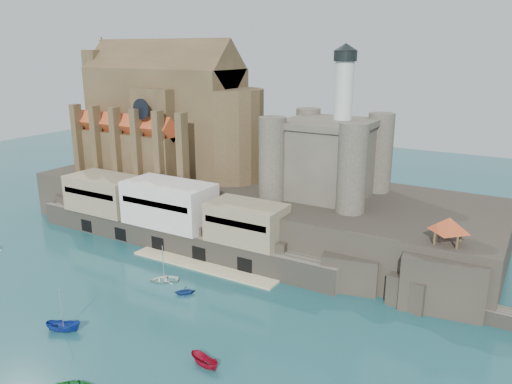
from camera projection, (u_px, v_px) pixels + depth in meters
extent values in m
plane|color=#184B51|center=(123.00, 306.00, 76.94)|extent=(300.00, 300.00, 0.00)
cube|color=black|center=(255.00, 207.00, 108.69)|extent=(100.00, 34.00, 10.00)
cube|color=black|center=(76.00, 209.00, 114.08)|extent=(9.00, 5.00, 6.00)
cube|color=black|center=(127.00, 221.00, 106.29)|extent=(9.00, 5.00, 6.00)
cube|color=black|center=(190.00, 235.00, 98.01)|extent=(9.00, 5.00, 6.00)
cube|color=black|center=(266.00, 252.00, 89.73)|extent=(9.00, 5.00, 6.00)
cube|color=black|center=(350.00, 272.00, 81.93)|extent=(9.00, 5.00, 6.00)
cube|color=#6D6657|center=(175.00, 237.00, 98.85)|extent=(70.00, 6.00, 4.50)
cube|color=beige|center=(203.00, 266.00, 90.83)|extent=(30.00, 4.00, 0.40)
cube|color=black|center=(87.00, 226.00, 107.34)|extent=(3.00, 0.40, 2.60)
cube|color=black|center=(121.00, 234.00, 102.47)|extent=(3.00, 0.40, 2.60)
cube|color=black|center=(158.00, 243.00, 97.60)|extent=(3.00, 0.40, 2.60)
cube|color=black|center=(199.00, 254.00, 92.73)|extent=(3.00, 0.40, 2.60)
cube|color=black|center=(245.00, 265.00, 87.86)|extent=(3.00, 0.40, 2.60)
cube|color=gray|center=(105.00, 193.00, 107.76)|extent=(16.00, 9.00, 7.50)
cube|color=silver|center=(169.00, 203.00, 98.85)|extent=(18.00, 9.00, 8.50)
cube|color=gray|center=(247.00, 222.00, 90.29)|extent=(14.00, 8.00, 7.00)
cube|color=#4A3922|center=(165.00, 120.00, 118.30)|extent=(38.00, 14.00, 24.00)
cube|color=#4A3922|center=(162.00, 68.00, 114.98)|extent=(38.00, 13.01, 13.01)
cylinder|color=#4A3922|center=(232.00, 135.00, 109.60)|extent=(14.00, 14.00, 20.00)
cube|color=#4A3922|center=(179.00, 130.00, 116.90)|extent=(10.00, 20.00, 20.00)
cube|color=#4A3922|center=(126.00, 154.00, 114.32)|extent=(28.00, 5.00, 10.00)
cube|color=#4A3922|center=(178.00, 141.00, 130.05)|extent=(28.00, 5.00, 10.00)
cube|color=#BA441F|center=(124.00, 125.00, 112.49)|extent=(28.00, 5.66, 5.66)
cube|color=#BA441F|center=(177.00, 116.00, 128.23)|extent=(28.00, 5.66, 5.66)
cube|color=#4A3922|center=(107.00, 107.00, 127.00)|extent=(4.00, 10.00, 28.00)
cylinder|color=black|center=(141.00, 109.00, 105.26)|extent=(4.40, 0.30, 4.40)
cube|color=#4A3922|center=(78.00, 139.00, 116.84)|extent=(1.60, 2.20, 16.00)
cube|color=#4A3922|center=(97.00, 141.00, 113.83)|extent=(1.60, 2.20, 16.00)
cube|color=#4A3922|center=(116.00, 143.00, 110.81)|extent=(1.60, 2.20, 16.00)
cube|color=#4A3922|center=(137.00, 146.00, 107.79)|extent=(1.60, 2.20, 16.00)
cube|color=#4A3922|center=(159.00, 149.00, 104.77)|extent=(1.60, 2.20, 16.00)
cube|color=#4A3922|center=(182.00, 152.00, 101.75)|extent=(1.60, 2.20, 16.00)
cube|color=#4D483C|center=(327.00, 161.00, 98.40)|extent=(16.00, 16.00, 14.00)
cube|color=#4D483C|center=(329.00, 123.00, 96.35)|extent=(17.00, 17.00, 1.20)
cylinder|color=#4D483C|center=(272.00, 159.00, 95.39)|extent=(5.20, 5.20, 16.00)
cylinder|color=#4D483C|center=(352.00, 169.00, 87.60)|extent=(5.20, 5.20, 16.00)
cylinder|color=#4D483C|center=(307.00, 145.00, 108.65)|extent=(5.20, 5.20, 16.00)
cylinder|color=#4D483C|center=(379.00, 153.00, 100.85)|extent=(5.20, 5.20, 16.00)
cylinder|color=silver|center=(344.00, 94.00, 95.48)|extent=(3.60, 3.60, 12.00)
cylinder|color=black|center=(345.00, 56.00, 93.54)|extent=(4.40, 4.40, 2.00)
cone|color=black|center=(346.00, 47.00, 93.10)|extent=(4.60, 4.60, 1.40)
cube|color=black|center=(443.00, 277.00, 76.81)|extent=(12.00, 10.00, 8.70)
cube|color=black|center=(411.00, 290.00, 76.79)|extent=(6.00, 5.00, 5.00)
cube|color=black|center=(479.00, 288.00, 76.41)|extent=(5.00, 4.00, 6.00)
cube|color=#4A3922|center=(446.00, 250.00, 75.57)|extent=(4.20, 4.20, 0.30)
cylinder|color=#4A3922|center=(434.00, 243.00, 74.62)|extent=(0.36, 0.36, 3.20)
cylinder|color=#4A3922|center=(457.00, 247.00, 73.06)|extent=(0.36, 0.36, 3.20)
cylinder|color=#4A3922|center=(438.00, 236.00, 77.27)|extent=(0.36, 0.36, 3.20)
cylinder|color=#4A3922|center=(460.00, 240.00, 75.71)|extent=(0.36, 0.36, 3.20)
pyramid|color=#BA441F|center=(449.00, 225.00, 74.42)|extent=(6.40, 6.40, 2.20)
imported|color=navy|center=(64.00, 331.00, 70.25)|extent=(2.56, 2.54, 5.03)
imported|color=maroon|center=(204.00, 366.00, 62.55)|extent=(1.96, 1.92, 4.39)
imported|color=white|center=(164.00, 280.00, 85.54)|extent=(2.88, 3.47, 4.94)
imported|color=navy|center=(185.00, 294.00, 80.81)|extent=(3.19, 3.32, 3.33)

